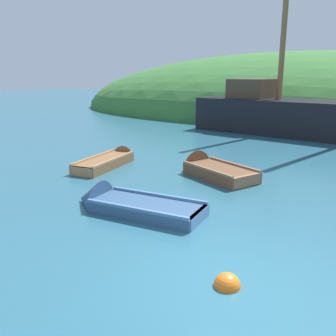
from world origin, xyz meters
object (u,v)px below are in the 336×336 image
at_px(buoy_orange, 227,286).
at_px(rowboat_outer_right, 210,171).
at_px(sailing_ship, 309,122).
at_px(rowboat_near_dock, 112,162).
at_px(rowboat_far, 125,206).

bearing_deg(buoy_orange, rowboat_outer_right, 114.13).
relative_size(sailing_ship, rowboat_near_dock, 4.43).
relative_size(sailing_ship, rowboat_outer_right, 4.83).
xyz_separation_m(rowboat_far, buoy_orange, (3.38, -2.05, -0.08)).
distance_m(rowboat_outer_right, buoy_orange, 6.65).
distance_m(sailing_ship, rowboat_near_dock, 11.69).
bearing_deg(rowboat_near_dock, sailing_ship, -33.20).
distance_m(rowboat_outer_right, rowboat_far, 4.06).
height_order(sailing_ship, buoy_orange, sailing_ship).
relative_size(rowboat_outer_right, buoy_orange, 7.42).
bearing_deg(sailing_ship, rowboat_near_dock, -107.48).
xyz_separation_m(rowboat_outer_right, buoy_orange, (2.72, -6.06, -0.13)).
bearing_deg(rowboat_outer_right, buoy_orange, 141.92).
relative_size(rowboat_outer_right, rowboat_near_dock, 0.92).
distance_m(rowboat_near_dock, buoy_orange, 8.64).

